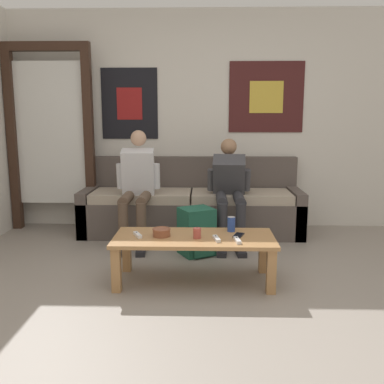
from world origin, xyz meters
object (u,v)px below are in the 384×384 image
(ceramic_bowl, at_px, (161,232))
(game_controller_near_left, at_px, (138,235))
(person_seated_teen, at_px, (230,187))
(pillar_candle, at_px, (197,233))
(backpack, at_px, (197,233))
(coffee_table, at_px, (194,244))
(game_controller_far_center, at_px, (217,239))
(game_controller_near_right, at_px, (237,240))
(cell_phone, at_px, (239,235))
(couch, at_px, (192,208))
(drink_can_blue, at_px, (231,224))
(person_seated_adult, at_px, (137,183))

(ceramic_bowl, distance_m, game_controller_near_left, 0.19)
(person_seated_teen, bearing_deg, pillar_candle, -105.30)
(person_seated_teen, relative_size, backpack, 2.36)
(backpack, height_order, ceramic_bowl, backpack)
(coffee_table, relative_size, game_controller_near_left, 8.92)
(coffee_table, bearing_deg, game_controller_far_center, -28.88)
(coffee_table, relative_size, game_controller_near_right, 8.77)
(game_controller_near_right, relative_size, cell_phone, 0.98)
(cell_phone, bearing_deg, couch, 106.06)
(ceramic_bowl, relative_size, game_controller_far_center, 1.00)
(drink_can_blue, relative_size, game_controller_near_right, 0.84)
(person_seated_adult, xyz_separation_m, cell_phone, (0.99, -1.07, -0.25))
(couch, distance_m, drink_can_blue, 1.40)
(couch, xyz_separation_m, pillar_candle, (0.09, -1.55, 0.13))
(person_seated_adult, height_order, drink_can_blue, person_seated_adult)
(couch, xyz_separation_m, game_controller_near_left, (-0.39, -1.51, 0.10))
(couch, relative_size, game_controller_far_center, 16.77)
(person_seated_adult, xyz_separation_m, person_seated_teen, (0.98, 0.04, -0.04))
(pillar_candle, relative_size, game_controller_near_right, 0.64)
(game_controller_near_left, bearing_deg, game_controller_near_right, -9.29)
(person_seated_adult, bearing_deg, game_controller_near_left, -81.09)
(cell_phone, bearing_deg, drink_can_blue, 110.82)
(cell_phone, bearing_deg, backpack, 117.89)
(game_controller_near_right, bearing_deg, person_seated_adult, 127.92)
(backpack, relative_size, drink_can_blue, 3.72)
(ceramic_bowl, height_order, game_controller_near_right, ceramic_bowl)
(couch, relative_size, drink_can_blue, 20.00)
(person_seated_adult, relative_size, ceramic_bowl, 7.97)
(game_controller_near_left, bearing_deg, ceramic_bowl, 2.75)
(pillar_candle, bearing_deg, game_controller_far_center, -18.25)
(coffee_table, xyz_separation_m, drink_can_blue, (0.31, 0.16, 0.12))
(ceramic_bowl, xyz_separation_m, pillar_candle, (0.29, -0.05, 0.00))
(coffee_table, bearing_deg, game_controller_near_left, -178.90)
(coffee_table, relative_size, cell_phone, 8.60)
(person_seated_adult, height_order, game_controller_near_right, person_seated_adult)
(couch, height_order, coffee_table, couch)
(person_seated_teen, bearing_deg, game_controller_far_center, -97.90)
(person_seated_teen, distance_m, drink_can_blue, 0.99)
(pillar_candle, distance_m, game_controller_near_right, 0.33)
(couch, bearing_deg, game_controller_near_left, -104.51)
(person_seated_adult, distance_m, game_controller_near_right, 1.59)
(pillar_candle, bearing_deg, person_seated_teen, 74.70)
(backpack, xyz_separation_m, game_controller_far_center, (0.16, -0.78, 0.17))
(person_seated_teen, xyz_separation_m, ceramic_bowl, (-0.61, -1.14, -0.18))
(person_seated_adult, distance_m, cell_phone, 1.48)
(ceramic_bowl, distance_m, drink_can_blue, 0.59)
(pillar_candle, xyz_separation_m, game_controller_near_left, (-0.48, 0.04, -0.03))
(backpack, height_order, drink_can_blue, drink_can_blue)
(couch, relative_size, pillar_candle, 26.20)
(person_seated_adult, xyz_separation_m, ceramic_bowl, (0.37, -1.10, -0.22))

